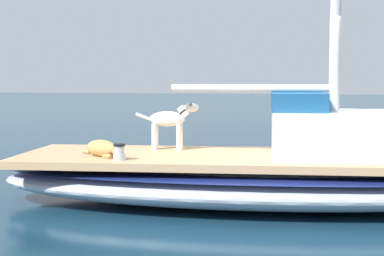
# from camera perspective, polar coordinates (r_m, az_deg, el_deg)

# --- Properties ---
(ground_plane) EXTENTS (120.00, 120.00, 0.00)m
(ground_plane) POSITION_cam_1_polar(r_m,az_deg,el_deg) (8.45, 6.68, -6.96)
(ground_plane) COLOR #143347
(sailboat_main) EXTENTS (3.26, 7.46, 0.66)m
(sailboat_main) POSITION_cam_1_polar(r_m,az_deg,el_deg) (8.39, 6.70, -4.72)
(sailboat_main) COLOR #B2B7C1
(sailboat_main) RESTS_ON ground
(cabin_house) EXTENTS (1.62, 2.36, 0.84)m
(cabin_house) POSITION_cam_1_polar(r_m,az_deg,el_deg) (8.40, 14.39, -0.22)
(cabin_house) COLOR silver
(cabin_house) RESTS_ON sailboat_main
(dog_tan) EXTENTS (0.62, 0.82, 0.22)m
(dog_tan) POSITION_cam_1_polar(r_m,az_deg,el_deg) (8.22, -8.18, -1.90)
(dog_tan) COLOR tan
(dog_tan) RESTS_ON sailboat_main
(dog_white) EXTENTS (0.24, 0.94, 0.70)m
(dog_white) POSITION_cam_1_polar(r_m,az_deg,el_deg) (8.90, -2.01, 0.68)
(dog_white) COLOR silver
(dog_white) RESTS_ON sailboat_main
(deck_winch) EXTENTS (0.16, 0.16, 0.21)m
(deck_winch) POSITION_cam_1_polar(r_m,az_deg,el_deg) (7.83, -6.72, -2.26)
(deck_winch) COLOR #B7B7BC
(deck_winch) RESTS_ON sailboat_main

